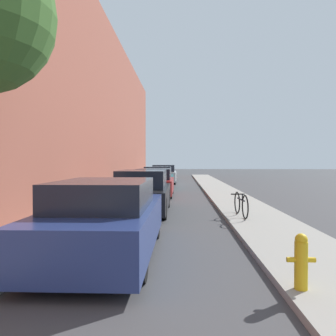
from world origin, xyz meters
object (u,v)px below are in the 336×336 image
object	(u,v)px
parked_car_navy	(106,219)
fire_hydrant	(301,261)
parked_car_teal	(158,178)
parked_car_grey	(166,173)
parked_car_black	(143,193)
bicycle	(241,204)
parked_car_silver	(164,175)
parked_car_red	(154,183)

from	to	relation	value
parked_car_navy	fire_hydrant	xyz separation A→B (m)	(3.02, -1.87, -0.19)
parked_car_navy	parked_car_teal	bearing A→B (deg)	90.25
parked_car_navy	parked_car_grey	bearing A→B (deg)	89.97
parked_car_teal	parked_car_grey	size ratio (longest dim) A/B	0.98
parked_car_teal	fire_hydrant	bearing A→B (deg)	-79.98
parked_car_teal	parked_car_grey	world-z (taller)	parked_car_teal
parked_car_black	fire_hydrant	distance (m)	7.69
parked_car_navy	parked_car_black	bearing A→B (deg)	88.81
parked_car_grey	bicycle	world-z (taller)	parked_car_grey
parked_car_navy	parked_car_black	distance (m)	5.25
parked_car_black	parked_car_silver	world-z (taller)	parked_car_silver
parked_car_navy	parked_car_teal	xyz separation A→B (m)	(-0.07, 15.63, -0.02)
parked_car_black	parked_car_silver	xyz separation A→B (m)	(-0.03, 15.00, 0.01)
parked_car_teal	parked_car_navy	bearing A→B (deg)	-89.75
parked_car_teal	parked_car_grey	distance (m)	9.72
fire_hydrant	parked_car_navy	bearing A→B (deg)	148.26
parked_car_black	parked_car_grey	world-z (taller)	parked_car_black
parked_car_grey	fire_hydrant	world-z (taller)	parked_car_grey
parked_car_red	parked_car_teal	distance (m)	4.82
parked_car_navy	parked_car_silver	world-z (taller)	parked_car_silver
parked_car_black	fire_hydrant	bearing A→B (deg)	-67.72
parked_car_silver	fire_hydrant	bearing A→B (deg)	-82.40
parked_car_silver	parked_car_grey	xyz separation A→B (m)	(-0.06, 5.10, -0.08)
parked_car_red	parked_car_teal	xyz separation A→B (m)	(-0.14, 4.82, 0.00)
parked_car_black	parked_car_grey	size ratio (longest dim) A/B	1.09
parked_car_teal	bicycle	distance (m)	12.13
parked_car_teal	fire_hydrant	distance (m)	17.77
parked_car_silver	parked_car_navy	bearing A→B (deg)	-90.21
parked_car_black	parked_car_grey	distance (m)	20.10
parked_car_black	fire_hydrant	xyz separation A→B (m)	(2.91, -7.11, -0.21)
parked_car_red	parked_car_teal	size ratio (longest dim) A/B	1.04
parked_car_silver	parked_car_black	bearing A→B (deg)	-89.87
parked_car_navy	parked_car_red	size ratio (longest dim) A/B	1.10
parked_car_silver	parked_car_grey	bearing A→B (deg)	90.69
parked_car_teal	bicycle	xyz separation A→B (m)	(3.35, -11.66, -0.19)
parked_car_red	parked_car_silver	bearing A→B (deg)	89.96
fire_hydrant	bicycle	bearing A→B (deg)	87.48
parked_car_navy	fire_hydrant	world-z (taller)	parked_car_navy
parked_car_black	parked_car_silver	distance (m)	15.00
parked_car_navy	bicycle	size ratio (longest dim) A/B	2.66
parked_car_teal	parked_car_black	bearing A→B (deg)	-89.03
parked_car_black	parked_car_red	distance (m)	5.56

